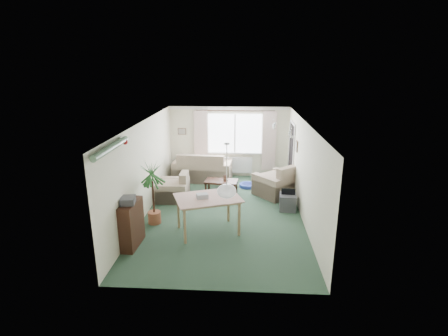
# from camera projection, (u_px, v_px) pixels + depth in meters

# --- Properties ---
(ground) EXTENTS (6.50, 6.50, 0.00)m
(ground) POSITION_uv_depth(u_px,v_px,m) (223.00, 213.00, 9.12)
(ground) COLOR #284431
(window) EXTENTS (1.80, 0.03, 1.30)m
(window) POSITION_uv_depth(u_px,v_px,m) (235.00, 133.00, 11.77)
(window) COLOR white
(curtain_rod) EXTENTS (2.60, 0.03, 0.03)m
(curtain_rod) POSITION_uv_depth(u_px,v_px,m) (235.00, 111.00, 11.48)
(curtain_rod) COLOR black
(curtain_left) EXTENTS (0.45, 0.08, 2.00)m
(curtain_left) POSITION_uv_depth(u_px,v_px,m) (201.00, 140.00, 11.81)
(curtain_left) COLOR beige
(curtain_right) EXTENTS (0.45, 0.08, 2.00)m
(curtain_right) POSITION_uv_depth(u_px,v_px,m) (269.00, 141.00, 11.68)
(curtain_right) COLOR beige
(radiator) EXTENTS (1.20, 0.10, 0.55)m
(radiator) POSITION_uv_depth(u_px,v_px,m) (235.00, 165.00, 12.05)
(radiator) COLOR white
(doorway) EXTENTS (0.03, 0.95, 2.00)m
(doorway) POSITION_uv_depth(u_px,v_px,m) (291.00, 156.00, 10.83)
(doorway) COLOR black
(pendant_lamp) EXTENTS (0.36, 0.36, 0.36)m
(pendant_lamp) POSITION_uv_depth(u_px,v_px,m) (227.00, 191.00, 6.49)
(pendant_lamp) COLOR white
(tinsel_garland) EXTENTS (1.60, 1.60, 0.12)m
(tinsel_garland) POSITION_uv_depth(u_px,v_px,m) (111.00, 148.00, 6.38)
(tinsel_garland) COLOR #196626
(bauble_cluster_a) EXTENTS (0.20, 0.20, 0.20)m
(bauble_cluster_a) POSITION_uv_depth(u_px,v_px,m) (274.00, 124.00, 9.28)
(bauble_cluster_a) COLOR silver
(bauble_cluster_b) EXTENTS (0.20, 0.20, 0.20)m
(bauble_cluster_b) POSITION_uv_depth(u_px,v_px,m) (291.00, 132.00, 8.11)
(bauble_cluster_b) COLOR silver
(wall_picture_back) EXTENTS (0.28, 0.03, 0.22)m
(wall_picture_back) POSITION_uv_depth(u_px,v_px,m) (182.00, 131.00, 11.86)
(wall_picture_back) COLOR brown
(wall_picture_right) EXTENTS (0.03, 0.24, 0.30)m
(wall_picture_right) POSITION_uv_depth(u_px,v_px,m) (297.00, 146.00, 9.72)
(wall_picture_right) COLOR brown
(sofa) EXTENTS (1.96, 1.13, 0.95)m
(sofa) POSITION_uv_depth(u_px,v_px,m) (203.00, 166.00, 11.67)
(sofa) COLOR beige
(sofa) RESTS_ON ground
(armchair_corner) EXTENTS (1.45, 1.45, 0.95)m
(armchair_corner) POSITION_uv_depth(u_px,v_px,m) (276.00, 180.00, 10.30)
(armchair_corner) COLOR #B5AD88
(armchair_corner) RESTS_ON ground
(armchair_left) EXTENTS (0.87, 0.92, 0.81)m
(armchair_left) POSITION_uv_depth(u_px,v_px,m) (173.00, 186.00, 9.96)
(armchair_left) COLOR #BBB08D
(armchair_left) RESTS_ON ground
(coffee_table) EXTENTS (1.01, 0.64, 0.43)m
(coffee_table) POSITION_uv_depth(u_px,v_px,m) (221.00, 187.00, 10.42)
(coffee_table) COLOR black
(coffee_table) RESTS_ON ground
(photo_frame) EXTENTS (0.12, 0.07, 0.16)m
(photo_frame) POSITION_uv_depth(u_px,v_px,m) (225.00, 178.00, 10.37)
(photo_frame) COLOR brown
(photo_frame) RESTS_ON coffee_table
(bookshelf) EXTENTS (0.31, 0.82, 0.99)m
(bookshelf) POSITION_uv_depth(u_px,v_px,m) (132.00, 224.00, 7.39)
(bookshelf) COLOR black
(bookshelf) RESTS_ON ground
(hifi_box) EXTENTS (0.33, 0.39, 0.14)m
(hifi_box) POSITION_uv_depth(u_px,v_px,m) (128.00, 200.00, 7.16)
(hifi_box) COLOR #3A3A40
(hifi_box) RESTS_ON bookshelf
(houseplant) EXTENTS (0.73, 0.73, 1.58)m
(houseplant) POSITION_uv_depth(u_px,v_px,m) (153.00, 193.00, 8.35)
(houseplant) COLOR #1E5A30
(houseplant) RESTS_ON ground
(dining_table) EXTENTS (1.56, 1.30, 0.83)m
(dining_table) POSITION_uv_depth(u_px,v_px,m) (208.00, 215.00, 8.02)
(dining_table) COLOR tan
(dining_table) RESTS_ON ground
(gift_box) EXTENTS (0.30, 0.25, 0.12)m
(gift_box) POSITION_uv_depth(u_px,v_px,m) (202.00, 196.00, 7.84)
(gift_box) COLOR #AEB0B9
(gift_box) RESTS_ON dining_table
(tv_cube) EXTENTS (0.46, 0.50, 0.43)m
(tv_cube) POSITION_uv_depth(u_px,v_px,m) (288.00, 202.00, 9.30)
(tv_cube) COLOR #323337
(tv_cube) RESTS_ON ground
(pet_bed) EXTENTS (0.67, 0.67, 0.10)m
(pet_bed) POSITION_uv_depth(u_px,v_px,m) (247.00, 185.00, 11.08)
(pet_bed) COLOR #204F96
(pet_bed) RESTS_ON ground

